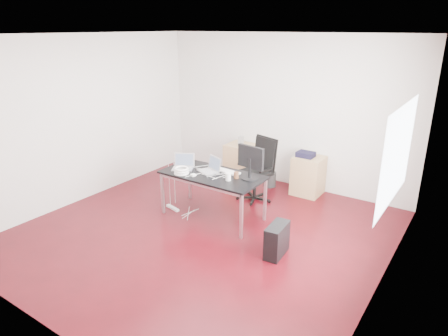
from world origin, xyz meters
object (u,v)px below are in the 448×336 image
Objects in this scene: office_chair at (259,166)px; filing_cabinet_right at (308,176)px; filing_cabinet_left at (240,161)px; pc_tower at (277,240)px; desk at (213,177)px.

office_chair reaches higher than filing_cabinet_right.
office_chair is 1.54× the size of filing_cabinet_left.
filing_cabinet_left is at bearing 126.76° from pc_tower.
desk is 1.48× the size of office_chair.
office_chair reaches higher than pc_tower.
office_chair is at bearing 77.16° from desk.
pc_tower is at bearing -18.31° from desk.
filing_cabinet_right is 2.24m from pc_tower.
pc_tower is at bearing -48.35° from filing_cabinet_left.
filing_cabinet_right is at bearing 63.00° from desk.
filing_cabinet_left is at bearing 108.32° from desk.
filing_cabinet_right is (1.46, 0.00, 0.00)m from filing_cabinet_left.
desk is 1.97m from filing_cabinet_right.
pc_tower is (1.94, -2.18, -0.13)m from filing_cabinet_left.
filing_cabinet_left is at bearing 180.00° from filing_cabinet_right.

